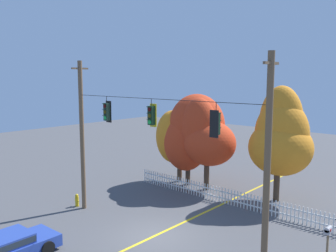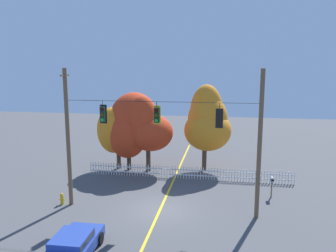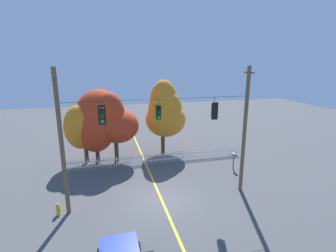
{
  "view_description": "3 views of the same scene",
  "coord_description": "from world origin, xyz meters",
  "px_view_note": "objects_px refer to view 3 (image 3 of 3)",
  "views": [
    {
      "loc": [
        11.91,
        -12.36,
        7.86
      ],
      "look_at": [
        0.18,
        0.82,
        5.49
      ],
      "focal_mm": 38.63,
      "sensor_mm": 36.0,
      "label": 1
    },
    {
      "loc": [
        3.88,
        -20.14,
        9.09
      ],
      "look_at": [
        0.43,
        0.57,
        5.31
      ],
      "focal_mm": 37.11,
      "sensor_mm": 36.0,
      "label": 2
    },
    {
      "loc": [
        -3.39,
        -15.01,
        9.08
      ],
      "look_at": [
        0.54,
        0.37,
        5.04
      ],
      "focal_mm": 27.12,
      "sensor_mm": 36.0,
      "label": 3
    }
  ],
  "objects_px": {
    "traffic_signal_northbound_primary": "(102,115)",
    "fire_hydrant": "(58,209)",
    "autumn_maple_mid": "(97,121)",
    "autumn_maple_far_west": "(165,113)",
    "autumn_maple_near_fence": "(83,125)",
    "roadside_mailbox": "(234,156)",
    "traffic_signal_eastbound_side": "(158,112)",
    "autumn_oak_far_east": "(115,122)",
    "traffic_signal_southbound_primary": "(214,111)"
  },
  "relations": [
    {
      "from": "traffic_signal_southbound_primary",
      "to": "fire_hydrant",
      "type": "relative_size",
      "value": 1.87
    },
    {
      "from": "traffic_signal_southbound_primary",
      "to": "autumn_maple_far_west",
      "type": "bearing_deg",
      "value": 97.29
    },
    {
      "from": "autumn_maple_near_fence",
      "to": "autumn_maple_mid",
      "type": "height_order",
      "value": "autumn_maple_mid"
    },
    {
      "from": "traffic_signal_northbound_primary",
      "to": "autumn_maple_far_west",
      "type": "bearing_deg",
      "value": 56.15
    },
    {
      "from": "traffic_signal_northbound_primary",
      "to": "autumn_maple_mid",
      "type": "bearing_deg",
      "value": 93.62
    },
    {
      "from": "traffic_signal_southbound_primary",
      "to": "autumn_maple_near_fence",
      "type": "relative_size",
      "value": 0.27
    },
    {
      "from": "autumn_oak_far_east",
      "to": "traffic_signal_eastbound_side",
      "type": "bearing_deg",
      "value": -72.93
    },
    {
      "from": "traffic_signal_eastbound_side",
      "to": "autumn_oak_far_east",
      "type": "height_order",
      "value": "traffic_signal_eastbound_side"
    },
    {
      "from": "traffic_signal_southbound_primary",
      "to": "autumn_maple_far_west",
      "type": "xyz_separation_m",
      "value": [
        -1.14,
        8.9,
        -1.82
      ]
    },
    {
      "from": "autumn_oak_far_east",
      "to": "autumn_maple_mid",
      "type": "bearing_deg",
      "value": 164.8
    },
    {
      "from": "traffic_signal_southbound_primary",
      "to": "autumn_oak_far_east",
      "type": "bearing_deg",
      "value": 128.2
    },
    {
      "from": "traffic_signal_eastbound_side",
      "to": "autumn_maple_mid",
      "type": "bearing_deg",
      "value": 115.58
    },
    {
      "from": "traffic_signal_northbound_primary",
      "to": "traffic_signal_eastbound_side",
      "type": "distance_m",
      "value": 3.38
    },
    {
      "from": "autumn_maple_near_fence",
      "to": "roadside_mailbox",
      "type": "xyz_separation_m",
      "value": [
        12.47,
        -4.67,
        -2.37
      ]
    },
    {
      "from": "fire_hydrant",
      "to": "autumn_maple_mid",
      "type": "bearing_deg",
      "value": 73.54
    },
    {
      "from": "autumn_maple_far_west",
      "to": "traffic_signal_southbound_primary",
      "type": "bearing_deg",
      "value": -82.71
    },
    {
      "from": "traffic_signal_southbound_primary",
      "to": "fire_hydrant",
      "type": "bearing_deg",
      "value": -179.42
    },
    {
      "from": "traffic_signal_southbound_primary",
      "to": "roadside_mailbox",
      "type": "xyz_separation_m",
      "value": [
        3.63,
        3.45,
        -4.8
      ]
    },
    {
      "from": "traffic_signal_eastbound_side",
      "to": "fire_hydrant",
      "type": "bearing_deg",
      "value": -178.91
    },
    {
      "from": "roadside_mailbox",
      "to": "autumn_oak_far_east",
      "type": "bearing_deg",
      "value": 156.21
    },
    {
      "from": "traffic_signal_northbound_primary",
      "to": "roadside_mailbox",
      "type": "height_order",
      "value": "traffic_signal_northbound_primary"
    },
    {
      "from": "traffic_signal_southbound_primary",
      "to": "fire_hydrant",
      "type": "height_order",
      "value": "traffic_signal_southbound_primary"
    },
    {
      "from": "traffic_signal_northbound_primary",
      "to": "traffic_signal_eastbound_side",
      "type": "height_order",
      "value": "same"
    },
    {
      "from": "autumn_oak_far_east",
      "to": "fire_hydrant",
      "type": "distance_m",
      "value": 9.4
    },
    {
      "from": "traffic_signal_eastbound_side",
      "to": "fire_hydrant",
      "type": "relative_size",
      "value": 1.77
    },
    {
      "from": "roadside_mailbox",
      "to": "autumn_maple_far_west",
      "type": "bearing_deg",
      "value": 131.2
    },
    {
      "from": "traffic_signal_eastbound_side",
      "to": "fire_hydrant",
      "type": "distance_m",
      "value": 8.5
    },
    {
      "from": "traffic_signal_northbound_primary",
      "to": "fire_hydrant",
      "type": "xyz_separation_m",
      "value": [
        -2.95,
        -0.12,
        -5.64
      ]
    },
    {
      "from": "traffic_signal_northbound_primary",
      "to": "traffic_signal_southbound_primary",
      "type": "distance_m",
      "value": 7.09
    },
    {
      "from": "autumn_maple_far_west",
      "to": "traffic_signal_eastbound_side",
      "type": "bearing_deg",
      "value": -106.19
    },
    {
      "from": "traffic_signal_northbound_primary",
      "to": "traffic_signal_southbound_primary",
      "type": "bearing_deg",
      "value": -0.15
    },
    {
      "from": "autumn_maple_near_fence",
      "to": "roadside_mailbox",
      "type": "relative_size",
      "value": 3.78
    },
    {
      "from": "autumn_maple_near_fence",
      "to": "autumn_maple_mid",
      "type": "distance_m",
      "value": 1.27
    },
    {
      "from": "traffic_signal_eastbound_side",
      "to": "autumn_maple_far_west",
      "type": "relative_size",
      "value": 0.19
    },
    {
      "from": "autumn_maple_far_west",
      "to": "fire_hydrant",
      "type": "height_order",
      "value": "autumn_maple_far_west"
    },
    {
      "from": "traffic_signal_northbound_primary",
      "to": "autumn_oak_far_east",
      "type": "bearing_deg",
      "value": 82.55
    },
    {
      "from": "autumn_maple_near_fence",
      "to": "autumn_maple_mid",
      "type": "xyz_separation_m",
      "value": [
        1.23,
        0.03,
        0.32
      ]
    },
    {
      "from": "autumn_maple_mid",
      "to": "autumn_oak_far_east",
      "type": "distance_m",
      "value": 1.58
    },
    {
      "from": "autumn_oak_far_east",
      "to": "roadside_mailbox",
      "type": "bearing_deg",
      "value": -23.79
    },
    {
      "from": "autumn_maple_mid",
      "to": "traffic_signal_northbound_primary",
      "type": "bearing_deg",
      "value": -86.38
    },
    {
      "from": "traffic_signal_southbound_primary",
      "to": "autumn_oak_far_east",
      "type": "xyz_separation_m",
      "value": [
        -6.09,
        7.74,
        -2.23
      ]
    },
    {
      "from": "traffic_signal_northbound_primary",
      "to": "fire_hydrant",
      "type": "relative_size",
      "value": 1.84
    },
    {
      "from": "traffic_signal_northbound_primary",
      "to": "roadside_mailbox",
      "type": "distance_m",
      "value": 12.26
    },
    {
      "from": "traffic_signal_southbound_primary",
      "to": "autumn_oak_far_east",
      "type": "relative_size",
      "value": 0.22
    },
    {
      "from": "autumn_maple_mid",
      "to": "autumn_maple_far_west",
      "type": "distance_m",
      "value": 6.52
    },
    {
      "from": "traffic_signal_eastbound_side",
      "to": "traffic_signal_southbound_primary",
      "type": "xyz_separation_m",
      "value": [
        3.72,
        -0.02,
        -0.08
      ]
    },
    {
      "from": "traffic_signal_northbound_primary",
      "to": "autumn_maple_mid",
      "type": "distance_m",
      "value": 8.43
    },
    {
      "from": "traffic_signal_northbound_primary",
      "to": "traffic_signal_eastbound_side",
      "type": "relative_size",
      "value": 1.04
    },
    {
      "from": "traffic_signal_southbound_primary",
      "to": "autumn_maple_far_west",
      "type": "height_order",
      "value": "autumn_maple_far_west"
    },
    {
      "from": "traffic_signal_northbound_primary",
      "to": "autumn_maple_mid",
      "type": "xyz_separation_m",
      "value": [
        -0.51,
        8.13,
        -2.16
      ]
    }
  ]
}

